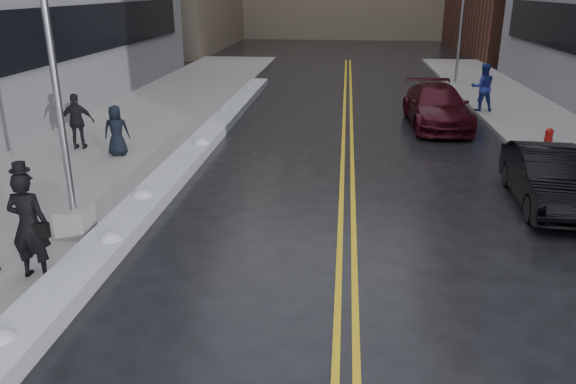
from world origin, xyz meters
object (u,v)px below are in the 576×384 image
(pedestrian_fedora, at_px, (29,225))
(car_black, at_px, (549,178))
(fire_hydrant, at_px, (548,138))
(pedestrian_east, at_px, (483,87))
(traffic_signal, at_px, (461,22))
(car_maroon, at_px, (437,106))
(pedestrian_c, at_px, (116,130))
(pedestrian_d, at_px, (77,121))
(lamppost, at_px, (62,127))

(pedestrian_fedora, bearing_deg, car_black, -154.09)
(pedestrian_fedora, distance_m, car_black, 11.80)
(fire_hydrant, relative_size, pedestrian_east, 0.36)
(traffic_signal, distance_m, car_maroon, 10.90)
(traffic_signal, height_order, pedestrian_c, traffic_signal)
(pedestrian_d, xyz_separation_m, pedestrian_east, (14.50, 7.60, 0.10))
(pedestrian_c, relative_size, pedestrian_d, 0.87)
(lamppost, height_order, car_maroon, lamppost)
(pedestrian_east, distance_m, car_maroon, 3.38)
(pedestrian_d, bearing_deg, pedestrian_fedora, 99.34)
(lamppost, distance_m, pedestrian_d, 7.43)
(pedestrian_c, xyz_separation_m, pedestrian_d, (-1.55, 0.62, 0.11))
(traffic_signal, height_order, pedestrian_fedora, traffic_signal)
(pedestrian_c, height_order, pedestrian_d, pedestrian_d)
(traffic_signal, relative_size, car_maroon, 1.12)
(lamppost, relative_size, traffic_signal, 1.27)
(pedestrian_east, relative_size, car_black, 0.46)
(pedestrian_fedora, xyz_separation_m, pedestrian_east, (11.40, 16.06, -0.01))
(fire_hydrant, height_order, car_maroon, car_maroon)
(pedestrian_fedora, distance_m, pedestrian_d, 9.00)
(traffic_signal, distance_m, pedestrian_east, 8.09)
(pedestrian_east, relative_size, car_maroon, 0.38)
(pedestrian_fedora, xyz_separation_m, car_maroon, (9.15, 13.56, -0.39))
(lamppost, relative_size, car_black, 1.75)
(lamppost, xyz_separation_m, pedestrian_fedora, (0.10, -1.82, -1.37))
(pedestrian_east, bearing_deg, fire_hydrant, 94.00)
(pedestrian_fedora, bearing_deg, traffic_signal, -115.68)
(lamppost, relative_size, fire_hydrant, 10.45)
(traffic_signal, height_order, car_maroon, traffic_signal)
(fire_hydrant, distance_m, car_black, 5.00)
(lamppost, height_order, pedestrian_east, lamppost)
(pedestrian_fedora, bearing_deg, lamppost, -86.38)
(pedestrian_d, height_order, car_black, pedestrian_d)
(lamppost, bearing_deg, pedestrian_east, 51.06)
(pedestrian_d, distance_m, car_black, 14.16)
(car_maroon, bearing_deg, pedestrian_east, 46.16)
(pedestrian_d, distance_m, pedestrian_east, 16.37)
(lamppost, height_order, pedestrian_d, lamppost)
(fire_hydrant, xyz_separation_m, traffic_signal, (-0.50, 14.00, 2.85))
(lamppost, height_order, pedestrian_c, lamppost)
(pedestrian_east, distance_m, car_black, 11.02)
(pedestrian_fedora, xyz_separation_m, car_black, (10.65, 5.07, -0.45))
(traffic_signal, xyz_separation_m, car_maroon, (-2.55, -10.26, -2.63))
(pedestrian_fedora, xyz_separation_m, pedestrian_c, (-1.54, 7.84, -0.22))
(car_maroon, bearing_deg, lamppost, -130.16)
(fire_hydrant, distance_m, pedestrian_c, 13.89)
(car_black, bearing_deg, car_maroon, 103.00)
(pedestrian_d, relative_size, pedestrian_east, 0.90)
(pedestrian_c, height_order, car_black, pedestrian_c)
(traffic_signal, height_order, pedestrian_east, traffic_signal)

